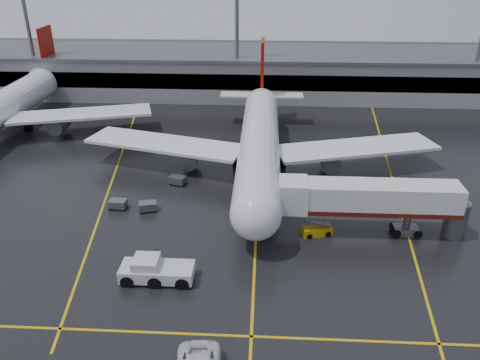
{
  "coord_description": "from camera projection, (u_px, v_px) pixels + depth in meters",
  "views": [
    {
      "loc": [
        0.68,
        -50.69,
        27.91
      ],
      "look_at": [
        -2.0,
        -2.0,
        4.0
      ],
      "focal_mm": 35.92,
      "sensor_mm": 36.0,
      "label": 1
    }
  ],
  "objects": [
    {
      "name": "ground",
      "position": [
        257.0,
        203.0,
        57.77
      ],
      "size": [
        220.0,
        220.0,
        0.0
      ],
      "primitive_type": "plane",
      "color": "black",
      "rests_on": "ground"
    },
    {
      "name": "apron_line_centre",
      "position": [
        257.0,
        203.0,
        57.77
      ],
      "size": [
        0.25,
        90.0,
        0.02
      ],
      "primitive_type": "cube",
      "color": "gold",
      "rests_on": "ground"
    },
    {
      "name": "apron_line_stop",
      "position": [
        251.0,
        336.0,
        38.04
      ],
      "size": [
        60.0,
        0.25,
        0.02
      ],
      "primitive_type": "cube",
      "color": "gold",
      "rests_on": "ground"
    },
    {
      "name": "apron_line_left",
      "position": [
        118.0,
        165.0,
        67.72
      ],
      "size": [
        9.99,
        69.35,
        0.02
      ],
      "primitive_type": "cube",
      "rotation": [
        0.0,
        0.0,
        0.14
      ],
      "color": "gold",
      "rests_on": "ground"
    },
    {
      "name": "apron_line_right",
      "position": [
        390.0,
        171.0,
        65.84
      ],
      "size": [
        7.57,
        69.64,
        0.02
      ],
      "primitive_type": "cube",
      "rotation": [
        0.0,
        0.0,
        -0.1
      ],
      "color": "gold",
      "rests_on": "ground"
    },
    {
      "name": "terminal",
      "position": [
        263.0,
        72.0,
        98.84
      ],
      "size": [
        122.0,
        19.0,
        8.6
      ],
      "color": "gray",
      "rests_on": "ground"
    },
    {
      "name": "light_mast_left",
      "position": [
        27.0,
        24.0,
        91.28
      ],
      "size": [
        3.0,
        1.2,
        25.45
      ],
      "color": "#595B60",
      "rests_on": "ground"
    },
    {
      "name": "light_mast_mid",
      "position": [
        237.0,
        25.0,
        89.3
      ],
      "size": [
        3.0,
        1.2,
        25.45
      ],
      "color": "#595B60",
      "rests_on": "ground"
    },
    {
      "name": "main_airliner",
      "position": [
        260.0,
        141.0,
        64.61
      ],
      "size": [
        48.8,
        45.6,
        14.1
      ],
      "color": "silver",
      "rests_on": "ground"
    },
    {
      "name": "second_airliner",
      "position": [
        1.0,
        108.0,
        77.45
      ],
      "size": [
        48.8,
        45.6,
        14.1
      ],
      "color": "silver",
      "rests_on": "ground"
    },
    {
      "name": "jet_bridge",
      "position": [
        370.0,
        201.0,
        50.07
      ],
      "size": [
        19.9,
        3.4,
        6.05
      ],
      "color": "silver",
      "rests_on": "ground"
    },
    {
      "name": "pushback_tractor",
      "position": [
        155.0,
        271.0,
        44.17
      ],
      "size": [
        6.76,
        2.92,
        2.41
      ],
      "color": "silver",
      "rests_on": "ground"
    },
    {
      "name": "belt_loader",
      "position": [
        317.0,
        230.0,
        51.28
      ],
      "size": [
        3.39,
        2.18,
        2.0
      ],
      "color": "#C79108",
      "rests_on": "ground"
    },
    {
      "name": "baggage_cart_a",
      "position": [
        148.0,
        206.0,
        55.79
      ],
      "size": [
        2.27,
        1.78,
        1.12
      ],
      "color": "#595B60",
      "rests_on": "ground"
    },
    {
      "name": "baggage_cart_b",
      "position": [
        118.0,
        204.0,
        56.3
      ],
      "size": [
        2.11,
        1.47,
        1.12
      ],
      "color": "#595B60",
      "rests_on": "ground"
    },
    {
      "name": "baggage_cart_c",
      "position": [
        177.0,
        180.0,
        62.01
      ],
      "size": [
        2.3,
        1.84,
        1.12
      ],
      "color": "#595B60",
      "rests_on": "ground"
    }
  ]
}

